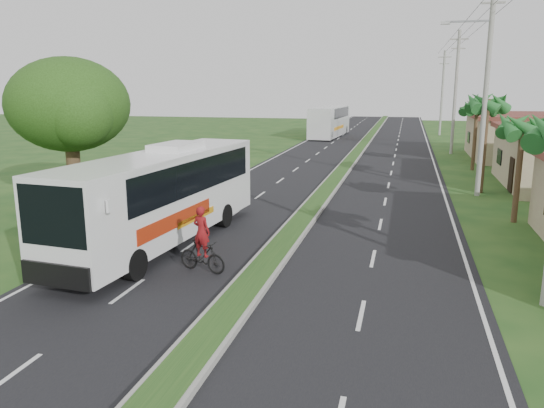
# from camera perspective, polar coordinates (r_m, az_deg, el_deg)

# --- Properties ---
(ground) EXTENTS (180.00, 180.00, 0.00)m
(ground) POSITION_cam_1_polar(r_m,az_deg,el_deg) (15.48, -3.69, -10.58)
(ground) COLOR #1C4519
(ground) RESTS_ON ground
(road_asphalt) EXTENTS (14.00, 160.00, 0.02)m
(road_asphalt) POSITION_cam_1_polar(r_m,az_deg,el_deg) (34.36, 6.59, 2.26)
(road_asphalt) COLOR black
(road_asphalt) RESTS_ON ground
(median_strip) EXTENTS (1.20, 160.00, 0.18)m
(median_strip) POSITION_cam_1_polar(r_m,az_deg,el_deg) (34.34, 6.59, 2.41)
(median_strip) COLOR gray
(median_strip) RESTS_ON ground
(lane_edge_left) EXTENTS (0.12, 160.00, 0.01)m
(lane_edge_left) POSITION_cam_1_polar(r_m,az_deg,el_deg) (35.85, -4.09, 2.72)
(lane_edge_left) COLOR silver
(lane_edge_left) RESTS_ON ground
(lane_edge_right) EXTENTS (0.12, 160.00, 0.01)m
(lane_edge_right) POSITION_cam_1_polar(r_m,az_deg,el_deg) (34.15, 17.80, 1.66)
(lane_edge_right) COLOR silver
(lane_edge_right) RESTS_ON ground
(shop_far) EXTENTS (8.60, 11.60, 3.82)m
(shop_far) POSITION_cam_1_polar(r_m,az_deg,el_deg) (50.61, 25.25, 6.62)
(shop_far) COLOR tan
(shop_far) RESTS_ON ground
(palm_verge_b) EXTENTS (2.40, 2.40, 5.05)m
(palm_verge_b) POSITION_cam_1_polar(r_m,az_deg,el_deg) (26.06, 25.40, 7.55)
(palm_verge_b) COLOR #473321
(palm_verge_b) RESTS_ON ground
(palm_verge_c) EXTENTS (2.40, 2.40, 5.85)m
(palm_verge_c) POSITION_cam_1_polar(r_m,az_deg,el_deg) (32.84, 22.21, 9.94)
(palm_verge_c) COLOR #473321
(palm_verge_c) RESTS_ON ground
(palm_verge_d) EXTENTS (2.40, 2.40, 5.25)m
(palm_verge_d) POSITION_cam_1_polar(r_m,az_deg,el_deg) (41.84, 21.20, 9.59)
(palm_verge_d) COLOR #473321
(palm_verge_d) RESTS_ON ground
(shade_tree) EXTENTS (6.30, 6.00, 7.54)m
(shade_tree) POSITION_cam_1_polar(r_m,az_deg,el_deg) (28.80, -21.17, 9.61)
(shade_tree) COLOR #473321
(shade_tree) RESTS_ON ground
(utility_pole_b) EXTENTS (3.20, 0.28, 12.00)m
(utility_pole_b) POSITION_cam_1_polar(r_m,az_deg,el_deg) (31.79, 22.02, 11.96)
(utility_pole_b) COLOR gray
(utility_pole_b) RESTS_ON ground
(utility_pole_c) EXTENTS (1.60, 0.28, 11.00)m
(utility_pole_c) POSITION_cam_1_polar(r_m,az_deg,el_deg) (51.69, 19.13, 11.38)
(utility_pole_c) COLOR gray
(utility_pole_c) RESTS_ON ground
(utility_pole_d) EXTENTS (1.60, 0.28, 10.50)m
(utility_pole_d) POSITION_cam_1_polar(r_m,az_deg,el_deg) (71.65, 17.84, 11.39)
(utility_pole_d) COLOR gray
(utility_pole_d) RESTS_ON ground
(coach_bus_main) EXTENTS (3.50, 12.14, 3.87)m
(coach_bus_main) POSITION_cam_1_polar(r_m,az_deg,el_deg) (20.86, -11.57, 1.38)
(coach_bus_main) COLOR white
(coach_bus_main) RESTS_ON ground
(coach_bus_far) EXTENTS (3.47, 12.75, 3.67)m
(coach_bus_far) POSITION_cam_1_polar(r_m,az_deg,el_deg) (66.68, 6.25, 8.99)
(coach_bus_far) COLOR silver
(coach_bus_far) RESTS_ON ground
(motorcyclist) EXTENTS (1.87, 0.95, 2.26)m
(motorcyclist) POSITION_cam_1_polar(r_m,az_deg,el_deg) (17.77, -7.53, -4.82)
(motorcyclist) COLOR black
(motorcyclist) RESTS_ON ground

